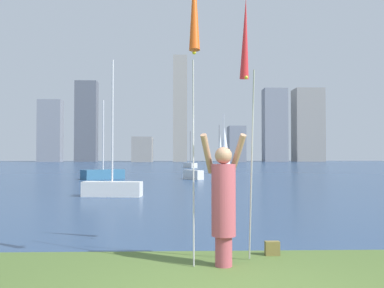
{
  "coord_description": "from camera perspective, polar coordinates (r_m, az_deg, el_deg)",
  "views": [
    {
      "loc": [
        -0.6,
        -4.91,
        1.69
      ],
      "look_at": [
        0.06,
        15.99,
        2.25
      ],
      "focal_mm": 39.3,
      "sensor_mm": 36.0,
      "label": 1
    }
  ],
  "objects": [
    {
      "name": "ground",
      "position": [
        55.89,
        -1.18,
        -3.33
      ],
      "size": [
        120.0,
        138.0,
        0.12
      ],
      "color": "#4C662D"
    },
    {
      "name": "person",
      "position": [
        6.49,
        4.3,
        -7.66
      ],
      "size": [
        0.74,
        0.55,
        2.03
      ],
      "rotation": [
        0.0,
        0.0,
        -0.09
      ],
      "color": "#B24C59",
      "rests_on": "ground"
    },
    {
      "name": "kite_flag_left",
      "position": [
        6.54,
        0.31,
        17.49
      ],
      "size": [
        0.16,
        0.69,
        4.65
      ],
      "color": "#B2B2B7",
      "rests_on": "ground"
    },
    {
      "name": "kite_flag_right",
      "position": [
        7.46,
        7.25,
        13.32
      ],
      "size": [
        0.16,
        1.06,
        4.39
      ],
      "color": "#B2B2B7",
      "rests_on": "ground"
    },
    {
      "name": "bag",
      "position": [
        7.43,
        10.84,
        -13.72
      ],
      "size": [
        0.24,
        0.13,
        0.23
      ],
      "color": "olive",
      "rests_on": "ground"
    },
    {
      "name": "sailboat_0",
      "position": [
        56.6,
        -0.24,
        -2.88
      ],
      "size": [
        1.9,
        2.08,
        4.95
      ],
      "color": "silver",
      "rests_on": "ground"
    },
    {
      "name": "sailboat_1",
      "position": [
        38.28,
        4.41,
        -0.99
      ],
      "size": [
        1.69,
        2.33,
        5.41
      ],
      "color": "silver",
      "rests_on": "ground"
    },
    {
      "name": "sailboat_2",
      "position": [
        30.57,
        -11.98,
        -3.93
      ],
      "size": [
        2.98,
        2.68,
        5.62
      ],
      "color": "#2D6084",
      "rests_on": "ground"
    },
    {
      "name": "sailboat_3",
      "position": [
        53.37,
        3.81,
        -1.1
      ],
      "size": [
        1.71,
        1.51,
        5.52
      ],
      "color": "white",
      "rests_on": "ground"
    },
    {
      "name": "sailboat_5",
      "position": [
        17.58,
        -10.78,
        -5.78
      ],
      "size": [
        2.49,
        0.97,
        5.63
      ],
      "color": "silver",
      "rests_on": "ground"
    },
    {
      "name": "sailboat_6",
      "position": [
        29.4,
        0.17,
        -4.09
      ],
      "size": [
        1.43,
        1.7,
        4.62
      ],
      "color": "silver",
      "rests_on": "ground"
    },
    {
      "name": "skyline_tower_0",
      "position": [
        112.67,
        -18.69,
        1.7
      ],
      "size": [
        5.87,
        3.28,
        15.77
      ],
      "color": "gray",
      "rests_on": "ground"
    },
    {
      "name": "skyline_tower_1",
      "position": [
        113.05,
        -14.13,
        2.99
      ],
      "size": [
        5.57,
        3.43,
        21.01
      ],
      "color": "#565B66",
      "rests_on": "ground"
    },
    {
      "name": "skyline_tower_2",
      "position": [
        106.27,
        -6.72,
        -0.74
      ],
      "size": [
        4.96,
        6.28,
        6.26
      ],
      "color": "gray",
      "rests_on": "ground"
    },
    {
      "name": "skyline_tower_3",
      "position": [
        109.49,
        -1.63,
        4.73
      ],
      "size": [
        3.57,
        5.94,
        27.25
      ],
      "color": "gray",
      "rests_on": "ground"
    },
    {
      "name": "skyline_tower_4",
      "position": [
        106.61,
        6.03,
        -0.02
      ],
      "size": [
        4.15,
        6.21,
        8.97
      ],
      "color": "gray",
      "rests_on": "ground"
    },
    {
      "name": "skyline_tower_5",
      "position": [
        111.98,
        11.17,
        2.51
      ],
      "size": [
        6.04,
        4.49,
        19.05
      ],
      "color": "gray",
      "rests_on": "ground"
    },
    {
      "name": "skyline_tower_6",
      "position": [
        116.76,
        15.46,
        2.46
      ],
      "size": [
        7.54,
        6.09,
        19.42
      ],
      "color": "gray",
      "rests_on": "ground"
    }
  ]
}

